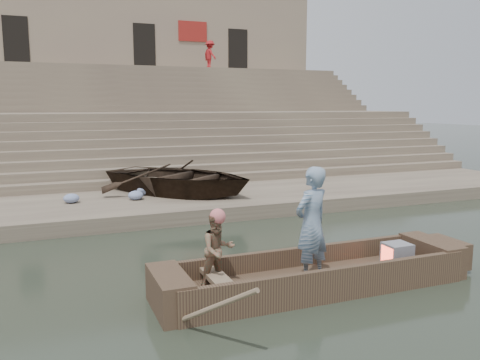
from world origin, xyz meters
TOP-DOWN VIEW (x-y plane):
  - ground at (0.00, 0.00)m, footprint 120.00×120.00m
  - lower_landing at (0.00, 8.00)m, footprint 32.00×4.00m
  - mid_landing at (0.00, 15.50)m, footprint 32.00×3.00m
  - upper_landing at (0.00, 22.50)m, footprint 32.00×3.00m
  - ghat_steps at (0.00, 17.19)m, footprint 32.00×11.00m
  - building_wall at (0.00, 26.50)m, footprint 32.00×5.07m
  - main_rowboat at (3.39, 0.94)m, footprint 5.00×1.30m
  - rowboat_trim at (3.60, 0.93)m, footprint 6.04×2.63m
  - standing_man at (3.24, 0.83)m, footprint 0.82×0.68m
  - rowing_man at (1.69, 1.12)m, footprint 0.65×0.54m
  - television at (5.12, 0.94)m, footprint 0.46×0.42m
  - beached_rowboat at (3.00, 8.54)m, footprint 5.81×6.00m
  - pedestrian at (8.45, 21.98)m, footprint 0.84×1.18m
  - cloth_bundles at (-1.90, 8.18)m, footprint 13.24×1.56m

SIDE VIEW (x-z plane):
  - ground at x=0.00m, z-range 0.00..0.00m
  - main_rowboat at x=3.39m, z-range 0.00..0.22m
  - lower_landing at x=0.00m, z-range 0.00..0.40m
  - rowboat_trim at x=3.60m, z-range -0.64..1.25m
  - television at x=5.12m, z-range 0.22..0.62m
  - cloth_bundles at x=-1.90m, z-range 0.40..0.66m
  - rowing_man at x=1.69m, z-range 0.22..1.44m
  - beached_rowboat at x=3.00m, z-range 0.40..1.41m
  - standing_man at x=3.24m, z-range 0.22..2.15m
  - mid_landing at x=0.00m, z-range 0.00..2.80m
  - ghat_steps at x=0.00m, z-range -0.80..4.40m
  - upper_landing at x=0.00m, z-range 0.00..5.20m
  - building_wall at x=0.00m, z-range 0.00..11.20m
  - pedestrian at x=8.45m, z-range 5.20..6.85m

